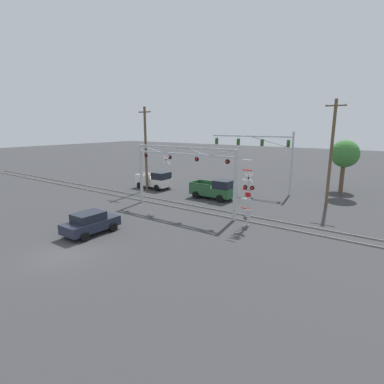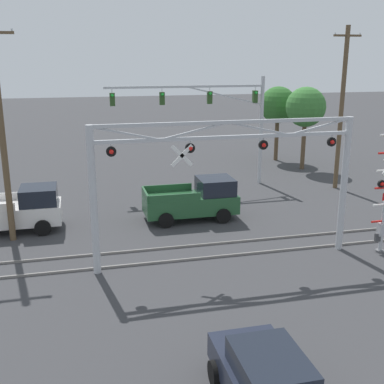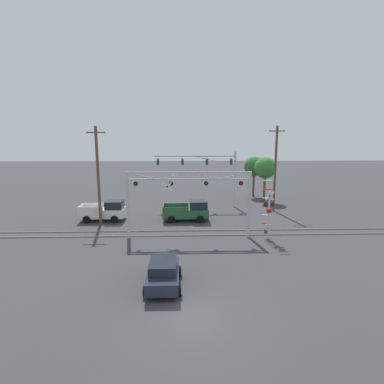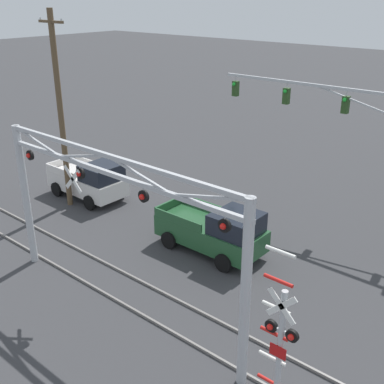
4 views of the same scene
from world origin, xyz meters
name	(u,v)px [view 1 (image 1 of 4)]	position (x,y,z in m)	size (l,w,h in m)	color
ground_plane	(63,255)	(0.00, 0.00, 0.00)	(200.00, 200.00, 0.00)	#38383A
rail_track_near	(185,209)	(0.00, 12.29, 0.05)	(80.00, 0.08, 0.10)	gray
rail_track_far	(194,206)	(0.00, 13.73, 0.05)	(80.00, 0.08, 0.10)	gray
crossing_gantry	(183,169)	(-0.01, 12.01, 3.80)	(10.78, 0.30, 5.81)	#B7BABF
crossing_signal_mast	(248,201)	(6.75, 11.23, 2.05)	(1.01, 0.35, 5.17)	#B7BABF
traffic_signal_span	(269,150)	(3.37, 23.68, 4.89)	(10.17, 0.39, 7.01)	#B7BABF
pickup_truck_lead	(215,189)	(0.08, 17.47, 1.03)	(4.77, 2.28, 2.13)	#23512D
pickup_truck_following	(155,180)	(-8.70, 17.79, 1.03)	(4.57, 2.28, 2.13)	silver
sedan_waiting	(90,223)	(-1.70, 3.26, 0.82)	(2.09, 4.00, 1.60)	#1E2333
utility_pole_left	(146,148)	(-8.87, 16.51, 5.02)	(1.80, 0.28, 9.74)	brown
utility_pole_right	(331,153)	(10.37, 21.34, 5.15)	(1.80, 0.28, 10.00)	brown
background_tree_beyond_span	(345,154)	(10.74, 26.89, 4.60)	(2.92, 2.92, 6.10)	brown
background_tree_far_left_verge	(344,153)	(10.07, 30.36, 4.45)	(2.90, 2.90, 5.95)	brown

